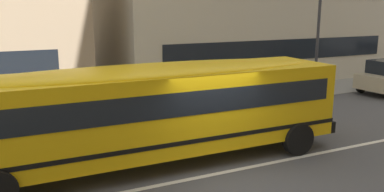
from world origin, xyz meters
name	(u,v)px	position (x,y,z in m)	size (l,w,h in m)	color
ground_plane	(219,173)	(0.00, 0.00, 0.00)	(400.00, 400.00, 0.00)	#4C4C4F
sidewalk_far	(133,109)	(0.00, 7.30, 0.01)	(120.00, 3.00, 0.01)	gray
lane_centreline	(219,173)	(0.00, 0.00, 0.00)	(110.00, 0.16, 0.01)	silver
school_bus	(146,107)	(-1.44, 1.38, 1.60)	(12.03, 2.88, 2.69)	yellow
street_lamp	(320,3)	(9.11, 6.60, 4.31)	(0.44, 0.44, 6.80)	#38383D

